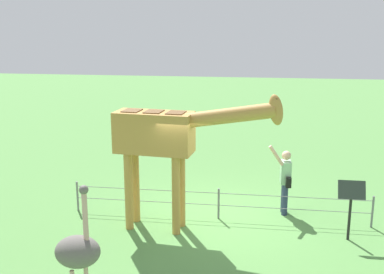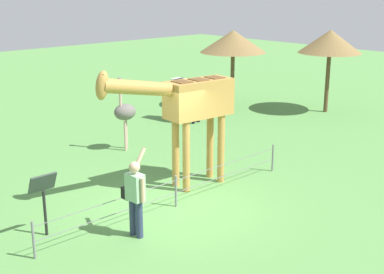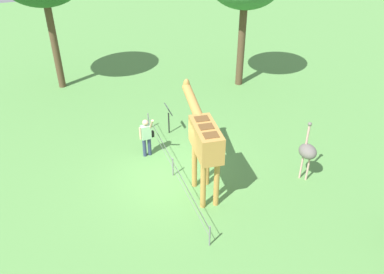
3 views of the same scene
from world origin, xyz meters
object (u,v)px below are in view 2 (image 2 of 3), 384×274
(info_sign, at_px, (43,191))
(visitor, at_px, (135,194))
(shade_hut_near, at_px, (233,42))
(shade_hut_far, at_px, (330,42))
(ostrich, at_px, (125,112))
(giraffe, at_px, (189,104))
(zebra, at_px, (189,90))

(info_sign, bearing_deg, visitor, 135.97)
(visitor, height_order, shade_hut_near, shade_hut_near)
(shade_hut_near, relative_size, shade_hut_far, 0.97)
(ostrich, xyz_separation_m, shade_hut_far, (-8.75, 1.38, 1.57))
(shade_hut_far, xyz_separation_m, info_sign, (13.37, 2.20, -1.80))
(shade_hut_near, height_order, info_sign, shade_hut_near)
(giraffe, height_order, zebra, giraffe)
(ostrich, height_order, info_sign, ostrich)
(visitor, bearing_deg, ostrich, -124.35)
(zebra, relative_size, shade_hut_far, 0.57)
(zebra, xyz_separation_m, info_sign, (8.37, 4.78, -0.21))
(visitor, height_order, shade_hut_far, shade_hut_far)
(ostrich, height_order, shade_hut_near, shade_hut_near)
(zebra, bearing_deg, shade_hut_near, -169.80)
(ostrich, xyz_separation_m, shade_hut_near, (-6.64, -1.73, 1.49))
(shade_hut_near, bearing_deg, info_sign, 25.18)
(zebra, distance_m, info_sign, 9.64)
(visitor, relative_size, ostrich, 0.78)
(visitor, height_order, ostrich, ostrich)
(visitor, distance_m, ostrich, 5.87)
(visitor, xyz_separation_m, zebra, (-7.05, -6.05, 0.26))
(zebra, bearing_deg, giraffe, 47.29)
(zebra, relative_size, info_sign, 1.38)
(giraffe, relative_size, shade_hut_near, 1.18)
(shade_hut_far, bearing_deg, ostrich, -8.94)
(shade_hut_far, relative_size, info_sign, 2.43)
(ostrich, distance_m, shade_hut_near, 7.03)
(zebra, distance_m, shade_hut_far, 5.85)
(ostrich, relative_size, shade_hut_near, 0.72)
(visitor, distance_m, info_sign, 1.83)
(visitor, xyz_separation_m, shade_hut_far, (-12.06, -3.47, 1.85))
(zebra, bearing_deg, visitor, 40.60)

